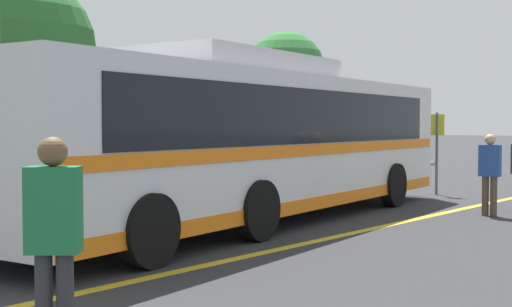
% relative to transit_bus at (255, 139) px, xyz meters
% --- Properties ---
extents(ground_plane, '(220.00, 220.00, 0.00)m').
position_rel_transit_bus_xyz_m(ground_plane, '(-0.70, 0.32, -1.62)').
color(ground_plane, '#2D2D30').
extents(lane_strip_0, '(32.52, 0.20, 0.01)m').
position_rel_transit_bus_xyz_m(lane_strip_0, '(0.02, -2.20, -1.62)').
color(lane_strip_0, gold).
rests_on(lane_strip_0, ground_plane).
extents(curb_strip, '(40.52, 0.36, 0.15)m').
position_rel_transit_bus_xyz_m(curb_strip, '(0.02, 6.10, -1.54)').
color(curb_strip, '#99999E').
rests_on(curb_strip, ground_plane).
extents(transit_bus, '(13.01, 4.05, 3.19)m').
position_rel_transit_bus_xyz_m(transit_bus, '(0.00, 0.00, 0.00)').
color(transit_bus, silver).
rests_on(transit_bus, ground_plane).
extents(parked_car_2, '(4.57, 2.05, 1.24)m').
position_rel_transit_bus_xyz_m(parked_car_2, '(0.94, 5.00, -0.97)').
color(parked_car_2, olive).
rests_on(parked_car_2, ground_plane).
extents(pedestrian_0, '(0.44, 0.46, 1.80)m').
position_rel_transit_bus_xyz_m(pedestrian_0, '(-7.25, -3.95, -0.59)').
color(pedestrian_0, '#2D2D33').
rests_on(pedestrian_0, ground_plane).
extents(pedestrian_1, '(0.27, 0.44, 1.69)m').
position_rel_transit_bus_xyz_m(pedestrian_1, '(3.80, -3.13, -0.66)').
color(pedestrian_1, brown).
rests_on(pedestrian_1, ground_plane).
extents(bus_stop_sign, '(0.08, 0.40, 2.21)m').
position_rel_transit_bus_xyz_m(bus_stop_sign, '(7.25, -0.31, -0.22)').
color(bus_stop_sign, '#59595E').
rests_on(bus_stop_sign, ground_plane).
extents(tree_0, '(4.87, 4.87, 6.64)m').
position_rel_transit_bus_xyz_m(tree_0, '(1.76, 11.09, 2.58)').
color(tree_0, '#513823').
rests_on(tree_0, ground_plane).
extents(tree_1, '(3.46, 3.46, 5.96)m').
position_rel_transit_bus_xyz_m(tree_1, '(14.29, 10.17, 2.59)').
color(tree_1, '#513823').
rests_on(tree_1, ground_plane).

